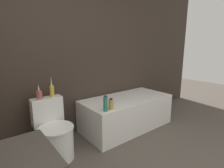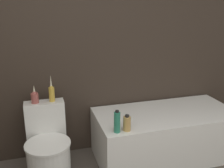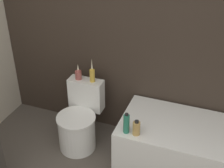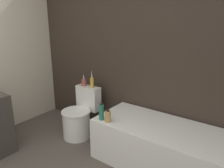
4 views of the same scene
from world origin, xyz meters
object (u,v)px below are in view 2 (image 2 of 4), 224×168
at_px(toilet, 48,151).
at_px(shampoo_bottle_short, 127,123).
at_px(vase_silver, 52,93).
at_px(vase_gold, 35,97).
at_px(bathtub, 165,134).
at_px(shampoo_bottle_tall, 117,122).

bearing_deg(toilet, shampoo_bottle_short, -17.92).
bearing_deg(shampoo_bottle_short, vase_silver, 145.09).
bearing_deg(shampoo_bottle_short, vase_gold, 151.16).
bearing_deg(vase_gold, shampoo_bottle_short, -28.84).
distance_m(bathtub, shampoo_bottle_tall, 0.81).
xyz_separation_m(toilet, shampoo_bottle_short, (0.74, -0.24, 0.32)).
bearing_deg(bathtub, toilet, -178.06).
bearing_deg(vase_silver, bathtub, -8.10).
bearing_deg(bathtub, vase_gold, 173.02).
distance_m(toilet, vase_silver, 0.59).
bearing_deg(shampoo_bottle_tall, vase_silver, 140.28).
xyz_separation_m(vase_silver, shampoo_bottle_tall, (0.55, -0.46, -0.19)).
relative_size(vase_gold, shampoo_bottle_short, 1.17).
bearing_deg(bathtub, vase_silver, 171.90).
relative_size(toilet, shampoo_bottle_tall, 3.36).
height_order(bathtub, toilet, toilet).
height_order(toilet, vase_gold, vase_gold).
bearing_deg(toilet, vase_silver, 68.93).
bearing_deg(shampoo_bottle_tall, toilet, 159.17).
xyz_separation_m(bathtub, shampoo_bottle_tall, (-0.67, -0.29, 0.37)).
distance_m(vase_silver, shampoo_bottle_tall, 0.75).
xyz_separation_m(bathtub, shampoo_bottle_short, (-0.57, -0.28, 0.34)).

